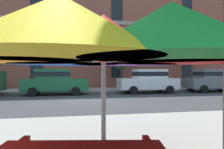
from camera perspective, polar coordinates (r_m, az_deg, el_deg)
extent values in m
plane|color=#38383A|center=(11.85, -7.26, -6.99)|extent=(120.00, 120.00, 0.00)
cube|color=#9E998E|center=(18.60, -8.61, -4.02)|extent=(56.00, 3.60, 0.12)
cube|color=#934C3D|center=(27.17, -9.35, 10.89)|extent=(44.89, 12.00, 12.80)
cube|color=#9E937F|center=(20.76, -8.87, 5.14)|extent=(43.99, 0.08, 0.36)
cube|color=#9E937F|center=(21.25, -8.88, 13.78)|extent=(43.99, 0.08, 0.36)
cube|color=black|center=(21.55, -19.21, 14.66)|extent=(1.10, 0.06, 11.60)
cube|color=black|center=(21.81, 1.31, 14.52)|extent=(1.10, 0.06, 11.60)
cube|color=black|center=(24.47, 19.17, 12.96)|extent=(1.10, 0.06, 11.60)
cube|color=#195933|center=(16.06, -27.08, 0.25)|extent=(0.16, 1.75, 0.36)
cube|color=#195933|center=(15.48, -14.64, -2.60)|extent=(4.40, 1.76, 0.80)
cube|color=#195933|center=(15.47, -15.20, 0.14)|extent=(2.30, 1.55, 0.68)
cube|color=black|center=(15.47, -15.20, 0.14)|extent=(2.32, 1.57, 0.32)
cylinder|color=black|center=(16.36, -9.65, -3.82)|extent=(0.60, 0.22, 0.60)
cylinder|color=black|center=(14.60, -9.50, -4.36)|extent=(0.60, 0.22, 0.60)
cylinder|color=black|center=(16.52, -19.18, -3.80)|extent=(0.60, 0.22, 0.60)
cylinder|color=black|center=(14.79, -20.16, -4.33)|extent=(0.60, 0.22, 0.60)
cube|color=silver|center=(16.47, 9.33, -2.39)|extent=(4.40, 1.76, 0.80)
cube|color=silver|center=(16.50, 9.83, 0.18)|extent=(2.30, 1.55, 0.68)
cube|color=black|center=(16.50, 9.83, 0.18)|extent=(2.32, 1.57, 0.32)
cylinder|color=black|center=(15.23, 5.65, -4.15)|extent=(0.60, 0.22, 0.60)
cylinder|color=black|center=(16.92, 3.95, -3.66)|extent=(0.60, 0.22, 0.60)
cylinder|color=black|center=(16.22, 14.95, -3.87)|extent=(0.60, 0.22, 0.60)
cylinder|color=black|center=(17.81, 12.47, -3.46)|extent=(0.60, 0.22, 0.60)
cube|color=slate|center=(19.07, 25.00, -2.03)|extent=(4.40, 1.76, 0.80)
cube|color=slate|center=(18.97, 24.65, 0.19)|extent=(2.30, 1.55, 0.68)
cube|color=black|center=(18.97, 24.65, 0.19)|extent=(2.32, 1.57, 0.32)
cylinder|color=black|center=(20.61, 26.63, -2.95)|extent=(0.60, 0.22, 0.60)
cylinder|color=black|center=(19.08, 20.11, -3.21)|extent=(0.60, 0.22, 0.60)
cylinder|color=black|center=(17.60, 23.08, -3.55)|extent=(0.60, 0.22, 0.60)
cylinder|color=#4C3823|center=(19.41, 2.69, -0.39)|extent=(0.25, 0.25, 2.44)
sphere|color=#387F33|center=(19.75, 2.58, 5.76)|extent=(1.88, 1.88, 1.88)
sphere|color=#387F33|center=(19.69, 2.14, 5.52)|extent=(2.68, 2.68, 2.68)
sphere|color=#387F33|center=(19.33, 2.41, 6.29)|extent=(2.66, 2.66, 2.66)
sphere|color=#387F33|center=(19.73, 1.98, 5.64)|extent=(1.80, 1.80, 1.80)
cylinder|color=brown|center=(21.47, 20.50, 0.43)|extent=(0.32, 0.32, 3.01)
sphere|color=#387F33|center=(21.85, 20.99, 8.09)|extent=(2.91, 2.91, 2.91)
sphere|color=#387F33|center=(21.33, 20.34, 8.14)|extent=(2.33, 2.33, 2.33)
cylinder|color=silver|center=(2.79, -2.23, -8.88)|extent=(0.06, 0.06, 2.23)
cone|color=red|center=(3.09, 16.55, 7.86)|extent=(1.75, 1.75, 0.52)
cone|color=#662D9E|center=(3.72, 3.39, 6.66)|extent=(1.75, 1.75, 0.52)
cone|color=blue|center=(3.61, -12.27, 6.84)|extent=(1.75, 1.75, 0.52)
cone|color=orange|center=(2.81, -23.04, 8.57)|extent=(1.75, 1.75, 0.52)
cone|color=yellow|center=(1.90, -13.52, 12.46)|extent=(1.75, 1.75, 0.52)
cone|color=green|center=(2.11, 15.34, 11.28)|extent=(1.75, 1.75, 0.52)
cone|color=red|center=(2.79, -2.24, 9.52)|extent=(1.68, 1.68, 0.60)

